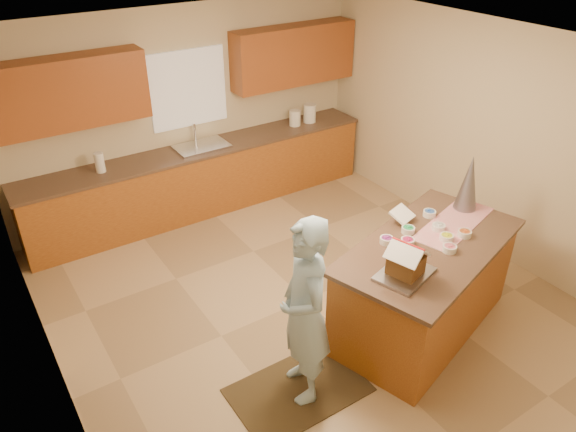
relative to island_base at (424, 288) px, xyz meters
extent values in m
plane|color=tan|center=(-0.74, 0.96, -0.48)|extent=(5.50, 5.50, 0.00)
plane|color=silver|center=(-0.74, 0.96, 2.22)|extent=(5.50, 5.50, 0.00)
plane|color=beige|center=(-0.74, 3.71, 0.87)|extent=(5.50, 5.50, 0.00)
plane|color=beige|center=(-0.74, -1.79, 0.87)|extent=(5.50, 5.50, 0.00)
plane|color=beige|center=(-3.24, 0.96, 0.87)|extent=(5.50, 5.50, 0.00)
plane|color=beige|center=(1.76, 0.96, 0.87)|extent=(5.50, 5.50, 0.00)
plane|color=gray|center=(-3.22, 0.16, 0.77)|extent=(0.00, 2.50, 2.50)
cube|color=white|center=(-0.74, 3.68, 1.17)|extent=(1.05, 0.03, 1.00)
cube|color=#A15D21|center=(-0.74, 3.41, -0.04)|extent=(4.80, 0.60, 0.88)
cube|color=brown|center=(-0.74, 3.41, 0.42)|extent=(4.85, 0.63, 0.04)
cube|color=#9A4521|center=(-2.29, 3.53, 1.42)|extent=(1.85, 0.35, 0.80)
cube|color=#9A4521|center=(0.81, 3.53, 1.42)|extent=(1.85, 0.35, 0.80)
cube|color=silver|center=(-0.74, 3.41, 0.41)|extent=(0.70, 0.45, 0.12)
cylinder|color=silver|center=(-0.74, 3.59, 0.58)|extent=(0.03, 0.03, 0.28)
cube|color=#A15D21|center=(0.00, 0.00, 0.00)|extent=(2.14, 1.49, 0.95)
cube|color=brown|center=(0.00, 0.00, 0.50)|extent=(2.25, 1.60, 0.04)
cube|color=#B10C23|center=(0.47, 0.14, 0.52)|extent=(1.15, 0.68, 0.01)
cube|color=silver|center=(-0.55, -0.22, 0.53)|extent=(0.58, 0.50, 0.03)
cube|color=white|center=(0.04, 0.44, 0.62)|extent=(0.28, 0.25, 0.10)
cone|color=#AAA9B5|center=(0.79, 0.29, 0.82)|extent=(0.30, 0.30, 0.59)
cube|color=black|center=(-1.52, -0.04, -0.47)|extent=(1.18, 0.77, 0.01)
imported|color=#A9D3F1|center=(-1.47, -0.04, 0.40)|extent=(0.57, 0.72, 1.74)
cylinder|color=white|center=(0.75, 3.41, 0.56)|extent=(0.16, 0.16, 0.23)
cylinder|color=white|center=(1.01, 3.41, 0.58)|extent=(0.18, 0.18, 0.27)
cylinder|color=white|center=(1.01, 3.41, 0.55)|extent=(0.14, 0.14, 0.20)
cylinder|color=white|center=(-2.08, 3.41, 0.57)|extent=(0.11, 0.11, 0.25)
cube|color=#553516|center=(-0.55, -0.22, 0.63)|extent=(0.30, 0.32, 0.17)
cube|color=white|center=(-0.62, -0.24, 0.78)|extent=(0.24, 0.34, 0.14)
cube|color=white|center=(-0.49, -0.20, 0.78)|extent=(0.24, 0.34, 0.14)
cylinder|color=red|center=(-0.55, -0.22, 0.84)|extent=(0.11, 0.30, 0.02)
cylinder|color=yellow|center=(0.17, -0.03, 0.55)|extent=(0.13, 0.13, 0.06)
cylinder|color=#E96E84|center=(0.05, -0.18, 0.55)|extent=(0.13, 0.13, 0.06)
cylinder|color=#91308D|center=(-0.34, 0.24, 0.55)|extent=(0.13, 0.13, 0.06)
cylinder|color=orange|center=(0.37, -0.08, 0.55)|extent=(0.13, 0.13, 0.06)
cylinder|color=#28AE61|center=(-0.04, 0.27, 0.55)|extent=(0.13, 0.13, 0.06)
cylinder|color=blue|center=(0.37, 0.38, 0.55)|extent=(0.13, 0.13, 0.06)
cylinder|color=silver|center=(0.24, 0.14, 0.55)|extent=(0.13, 0.13, 0.06)
cylinder|color=#C72363|center=(-0.19, 0.12, 0.55)|extent=(0.13, 0.13, 0.06)
camera|label=1|loc=(-3.49, -2.86, 3.35)|focal=34.23mm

